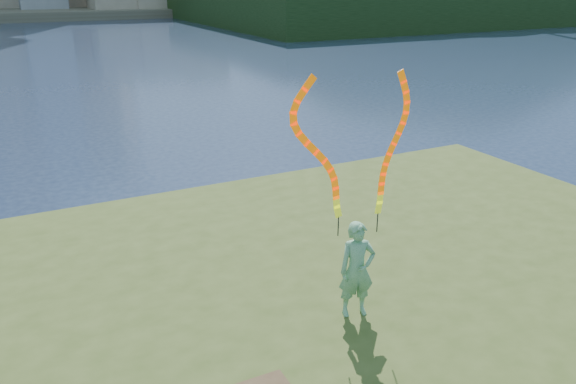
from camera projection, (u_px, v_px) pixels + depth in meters
ground at (267, 339)px, 9.09m from camera, size 320.00×320.00×0.00m
far_shore at (12, 10)px, 87.97m from camera, size 320.00×40.00×1.20m
wooded_hill at (459, 15)px, 84.12m from camera, size 78.00×50.00×63.00m
woman_with_ribbons at (359, 223)px, 7.87m from camera, size 1.94×0.57×3.87m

